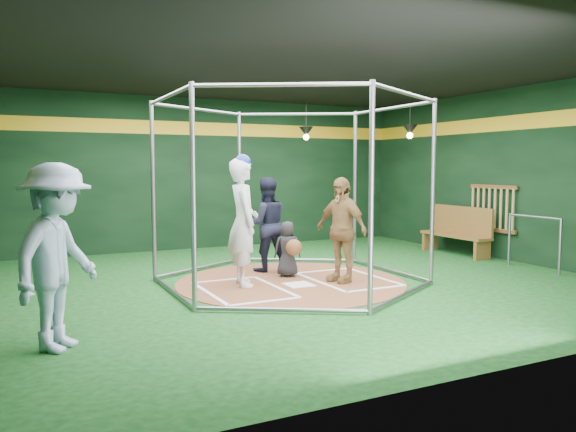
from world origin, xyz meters
name	(u,v)px	position (x,y,z in m)	size (l,w,h in m)	color
room_shell	(290,177)	(0.00, 0.01, 1.75)	(10.10, 9.10, 3.53)	#0D3910
clay_disc	(291,282)	(0.00, 0.00, 0.01)	(3.80, 3.80, 0.01)	brown
home_plate	(299,285)	(0.00, -0.30, 0.02)	(0.43, 0.43, 0.01)	white
batter_box_left	(243,290)	(-0.95, -0.25, 0.02)	(1.17, 1.77, 0.01)	white
batter_box_right	(347,279)	(0.95, -0.25, 0.02)	(1.17, 1.77, 0.01)	white
batting_cage	(291,192)	(0.00, 0.00, 1.50)	(4.05, 4.67, 3.00)	gray
bat_rack	(492,208)	(4.93, 0.40, 1.05)	(0.07, 1.25, 0.98)	brown
pendant_lamp_near	(306,132)	(2.20, 3.60, 2.74)	(0.34, 0.34, 0.90)	black
pendant_lamp_far	(410,130)	(4.00, 2.00, 2.74)	(0.34, 0.34, 0.90)	black
batter_figure	(243,221)	(-0.80, 0.10, 1.05)	(0.60, 0.81, 2.10)	silver
visitor_leopard	(341,230)	(0.76, -0.35, 0.88)	(1.02, 0.42, 1.73)	tan
catcher_figure	(288,249)	(0.16, 0.41, 0.50)	(0.56, 0.63, 0.97)	black
umpire	(266,224)	(0.03, 1.07, 0.87)	(0.83, 0.65, 1.71)	black
bystander_blue	(57,257)	(-3.71, -1.99, 0.98)	(1.26, 0.73, 1.96)	#A6BCDC
dugout_bench	(458,230)	(4.63, 1.08, 0.54)	(0.42, 1.81, 1.06)	brown
steel_railing	(534,234)	(4.55, -0.98, 0.68)	(0.05, 1.18, 1.02)	gray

